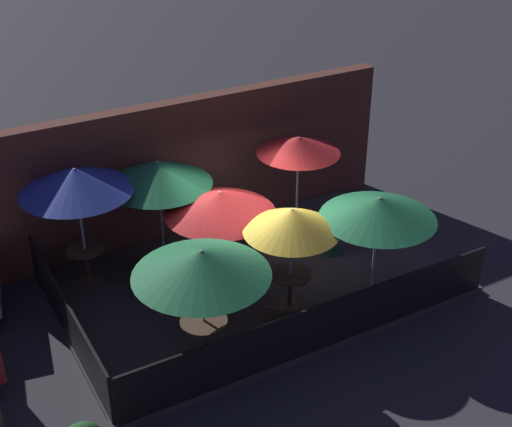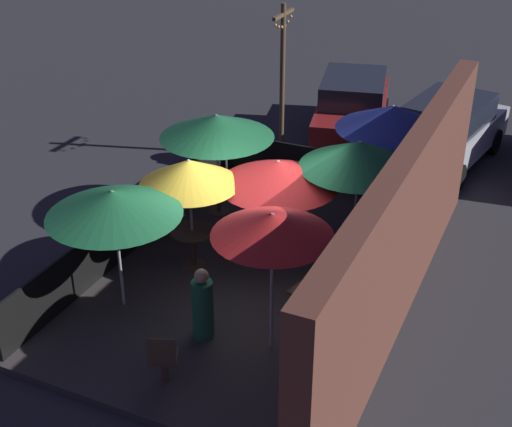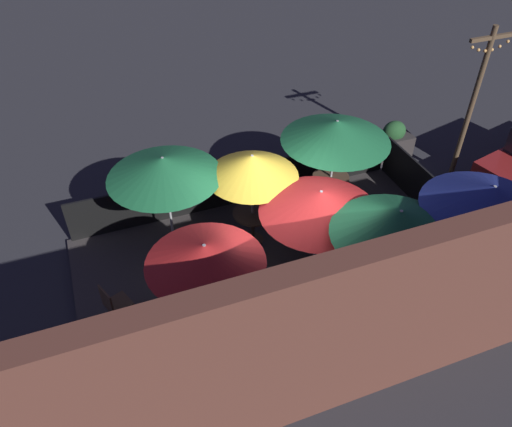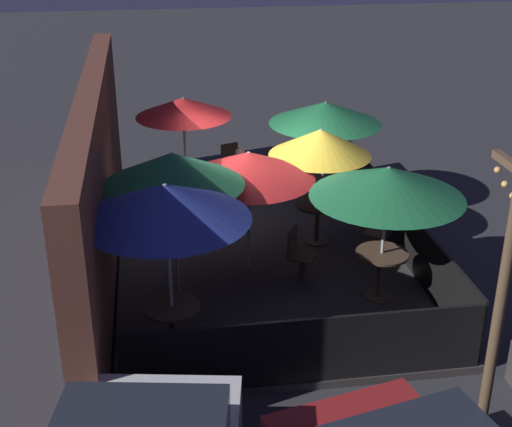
{
  "view_description": "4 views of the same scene",
  "coord_description": "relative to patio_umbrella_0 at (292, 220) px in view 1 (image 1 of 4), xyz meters",
  "views": [
    {
      "loc": [
        -5.82,
        -10.38,
        8.28
      ],
      "look_at": [
        0.28,
        0.44,
        1.38
      ],
      "focal_mm": 50.0,
      "sensor_mm": 36.0,
      "label": 1
    },
    {
      "loc": [
        9.77,
        4.59,
        7.21
      ],
      "look_at": [
        -0.69,
        -0.2,
        0.98
      ],
      "focal_mm": 50.0,
      "sensor_mm": 36.0,
      "label": 2
    },
    {
      "loc": [
        2.82,
        6.18,
        7.3
      ],
      "look_at": [
        0.32,
        -0.46,
        1.37
      ],
      "focal_mm": 35.0,
      "sensor_mm": 36.0,
      "label": 3
    },
    {
      "loc": [
        -11.11,
        1.75,
        5.88
      ],
      "look_at": [
        -0.67,
        0.16,
        1.13
      ],
      "focal_mm": 50.0,
      "sensor_mm": 36.0,
      "label": 4
    }
  ],
  "objects": [
    {
      "name": "ground_plane",
      "position": [
        -0.16,
        1.07,
        -2.0
      ],
      "size": [
        60.0,
        60.0,
        0.0
      ],
      "primitive_type": "plane",
      "color": "#2D2D33"
    },
    {
      "name": "patio_chair_1",
      "position": [
        -0.83,
        -0.91,
        -1.37
      ],
      "size": [
        0.57,
        0.57,
        0.94
      ],
      "rotation": [
        0.0,
        0.0,
        0.83
      ],
      "color": "#4C3828",
      "rests_on": "patio_deck"
    },
    {
      "name": "patio_chair_2",
      "position": [
        0.6,
        2.44,
        -1.38
      ],
      "size": [
        0.48,
        0.48,
        0.92
      ],
      "rotation": [
        0.0,
        0.0,
        -1.81
      ],
      "color": "#4C3828",
      "rests_on": "patio_deck"
    },
    {
      "name": "building_wall",
      "position": [
        -0.16,
        3.75,
        -0.43
      ],
      "size": [
        9.28,
        0.36,
        3.15
      ],
      "color": "brown",
      "rests_on": "ground_plane"
    },
    {
      "name": "fence_side_left",
      "position": [
        -3.95,
        1.07,
        -1.41
      ],
      "size": [
        0.05,
        4.69,
        0.95
      ],
      "color": "black",
      "rests_on": "patio_deck"
    },
    {
      "name": "patio_umbrella_1",
      "position": [
        -3.07,
        2.71,
        0.37
      ],
      "size": [
        2.16,
        2.16,
        2.5
      ],
      "color": "#B2B2B7",
      "rests_on": "patio_deck"
    },
    {
      "name": "patio_chair_3",
      "position": [
        -1.36,
        0.62,
        -1.39
      ],
      "size": [
        0.55,
        0.55,
        0.91
      ],
      "rotation": [
        0.0,
        0.0,
        -2.11
      ],
      "color": "#4C3828",
      "rests_on": "patio_deck"
    },
    {
      "name": "patio_umbrella_6",
      "position": [
        1.55,
        2.23,
        0.28
      ],
      "size": [
        1.78,
        1.78,
        2.34
      ],
      "color": "#B2B2B7",
      "rests_on": "patio_deck"
    },
    {
      "name": "patio_umbrella_4",
      "position": [
        -1.48,
        2.57,
        0.21
      ],
      "size": [
        2.12,
        2.12,
        2.35
      ],
      "color": "#B2B2B7",
      "rests_on": "patio_deck"
    },
    {
      "name": "dining_table_2",
      "position": [
        -2.04,
        -0.52,
        -1.28
      ],
      "size": [
        0.81,
        0.81,
        0.77
      ],
      "color": "#4C3828",
      "rests_on": "patio_deck"
    },
    {
      "name": "patio_umbrella_3",
      "position": [
        1.57,
        -0.47,
        0.05
      ],
      "size": [
        2.17,
        2.17,
        2.15
      ],
      "color": "#B2B2B7",
      "rests_on": "patio_deck"
    },
    {
      "name": "patio_umbrella_5",
      "position": [
        -0.76,
        1.34,
        -0.07
      ],
      "size": [
        2.15,
        2.15,
        2.04
      ],
      "color": "#B2B2B7",
      "rests_on": "patio_deck"
    },
    {
      "name": "patio_chair_0",
      "position": [
        2.97,
        1.17,
        -1.39
      ],
      "size": [
        0.52,
        0.52,
        0.9
      ],
      "rotation": [
        0.0,
        0.0,
        -2.77
      ],
      "color": "#4C3828",
      "rests_on": "patio_deck"
    },
    {
      "name": "patio_deck",
      "position": [
        -0.16,
        1.07,
        -1.94
      ],
      "size": [
        7.68,
        4.89,
        0.12
      ],
      "color": "#383333",
      "rests_on": "ground_plane"
    },
    {
      "name": "patron_0",
      "position": [
        1.76,
        1.16,
        -1.32
      ],
      "size": [
        0.44,
        0.44,
        1.24
      ],
      "rotation": [
        0.0,
        0.0,
        5.92
      ],
      "color": "#236642",
      "rests_on": "patio_deck"
    },
    {
      "name": "fence_front",
      "position": [
        -0.16,
        -1.32,
        -1.41
      ],
      "size": [
        7.48,
        0.05,
        0.95
      ],
      "color": "black",
      "rests_on": "patio_deck"
    },
    {
      "name": "patio_umbrella_2",
      "position": [
        -2.04,
        -0.52,
        0.04
      ],
      "size": [
        2.29,
        2.29,
        2.16
      ],
      "color": "#B2B2B7",
      "rests_on": "patio_deck"
    },
    {
      "name": "dining_table_1",
      "position": [
        -3.07,
        2.71,
        -1.29
      ],
      "size": [
        0.76,
        0.76,
        0.76
      ],
      "color": "#4C3828",
      "rests_on": "patio_deck"
    },
    {
      "name": "patio_umbrella_0",
      "position": [
        0.0,
        0.0,
        0.0
      ],
      "size": [
        1.77,
        1.77,
        2.12
      ],
      "color": "#B2B2B7",
      "rests_on": "patio_deck"
    },
    {
      "name": "dining_table_0",
      "position": [
        -0.0,
        0.0,
        -1.3
      ],
      "size": [
        0.81,
        0.81,
        0.74
      ],
      "color": "#4C3828",
      "rests_on": "patio_deck"
    }
  ]
}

